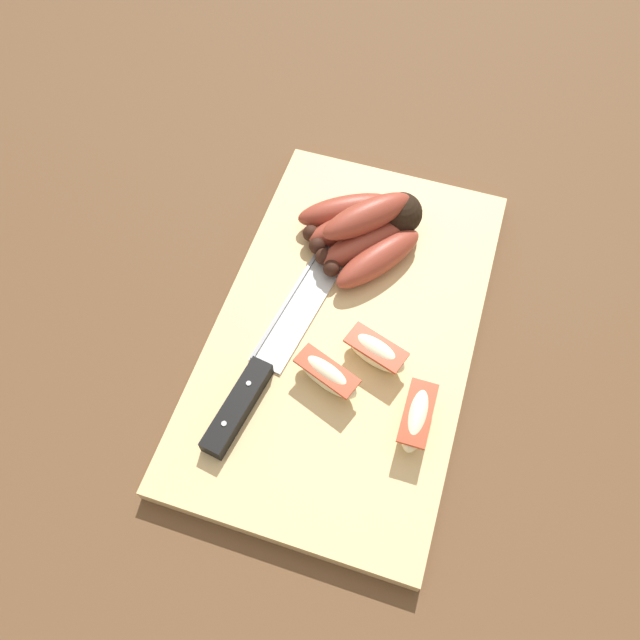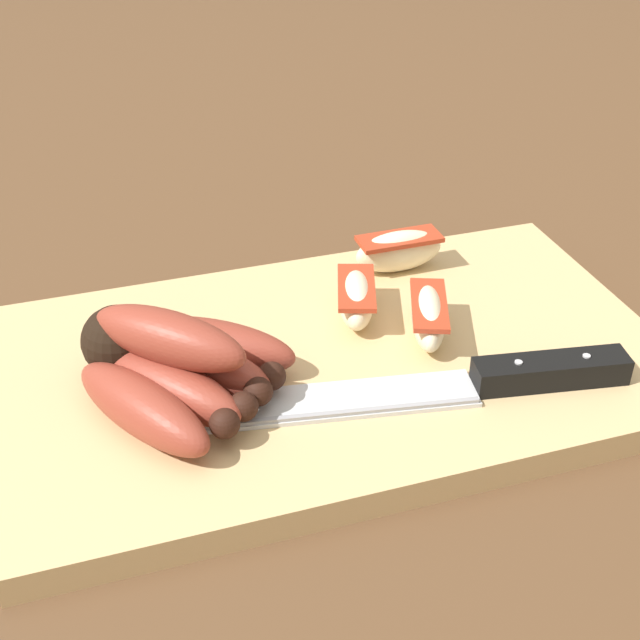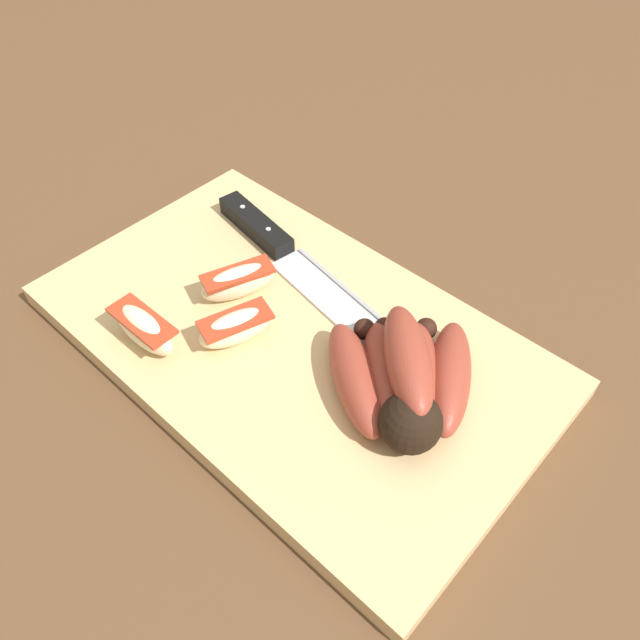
# 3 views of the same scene
# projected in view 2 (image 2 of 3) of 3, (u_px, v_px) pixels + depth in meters

# --- Properties ---
(ground_plane) EXTENTS (6.00, 6.00, 0.00)m
(ground_plane) POSITION_uv_depth(u_px,v_px,m) (350.00, 385.00, 0.58)
(ground_plane) COLOR brown
(cutting_board) EXTENTS (0.44, 0.26, 0.02)m
(cutting_board) POSITION_uv_depth(u_px,v_px,m) (337.00, 365.00, 0.58)
(cutting_board) COLOR tan
(cutting_board) RESTS_ON ground_plane
(banana_bunch) EXTENTS (0.15, 0.15, 0.06)m
(banana_bunch) POSITION_uv_depth(u_px,v_px,m) (172.00, 365.00, 0.53)
(banana_bunch) COLOR black
(banana_bunch) RESTS_ON cutting_board
(chefs_knife) EXTENTS (0.28, 0.07, 0.02)m
(chefs_knife) POSITION_uv_depth(u_px,v_px,m) (477.00, 382.00, 0.54)
(chefs_knife) COLOR silver
(chefs_knife) RESTS_ON cutting_board
(apple_wedge_near) EXTENTS (0.07, 0.03, 0.03)m
(apple_wedge_near) POSITION_uv_depth(u_px,v_px,m) (399.00, 250.00, 0.66)
(apple_wedge_near) COLOR beige
(apple_wedge_near) RESTS_ON cutting_board
(apple_wedge_middle) EXTENTS (0.04, 0.07, 0.03)m
(apple_wedge_middle) POSITION_uv_depth(u_px,v_px,m) (356.00, 298.00, 0.60)
(apple_wedge_middle) COLOR beige
(apple_wedge_middle) RESTS_ON cutting_board
(apple_wedge_far) EXTENTS (0.05, 0.07, 0.03)m
(apple_wedge_far) POSITION_uv_depth(u_px,v_px,m) (428.00, 316.00, 0.58)
(apple_wedge_far) COLOR beige
(apple_wedge_far) RESTS_ON cutting_board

